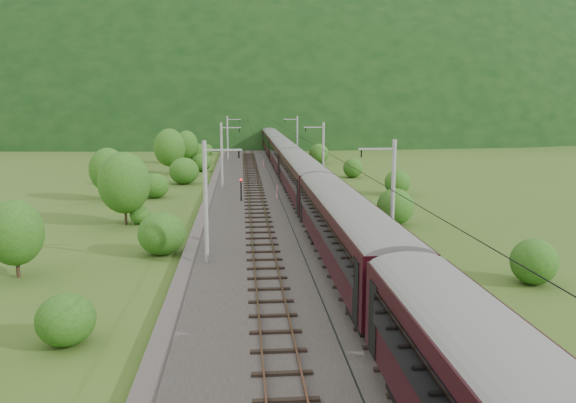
{
  "coord_description": "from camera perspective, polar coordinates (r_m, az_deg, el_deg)",
  "views": [
    {
      "loc": [
        -3.86,
        -36.17,
        10.73
      ],
      "look_at": [
        -0.04,
        9.41,
        2.6
      ],
      "focal_mm": 35.0,
      "sensor_mm": 36.0,
      "label": 1
    }
  ],
  "objects": [
    {
      "name": "track_left",
      "position": [
        47.34,
        -2.91,
        -2.57
      ],
      "size": [
        2.4,
        220.0,
        0.27
      ],
      "color": "brown",
      "rests_on": "railbed"
    },
    {
      "name": "catenary_right",
      "position": [
        69.18,
        3.53,
        4.89
      ],
      "size": [
        2.54,
        192.28,
        8.0
      ],
      "color": "gray",
      "rests_on": "railbed"
    },
    {
      "name": "hazard_post_far",
      "position": [
        61.48,
        -1.11,
        0.99
      ],
      "size": [
        0.15,
        0.15,
        1.44
      ],
      "primitive_type": "cylinder",
      "color": "red",
      "rests_on": "railbed"
    },
    {
      "name": "signal",
      "position": [
        60.0,
        -4.8,
        1.4
      ],
      "size": [
        0.27,
        0.27,
        2.41
      ],
      "color": "black",
      "rests_on": "railbed"
    },
    {
      "name": "track_right",
      "position": [
        47.73,
        2.86,
        -2.47
      ],
      "size": [
        2.4,
        220.0,
        0.27
      ],
      "color": "brown",
      "rests_on": "railbed"
    },
    {
      "name": "vegetation_left",
      "position": [
        57.12,
        -15.34,
        1.66
      ],
      "size": [
        12.64,
        147.57,
        6.81
      ],
      "color": "#244D14",
      "rests_on": "ground"
    },
    {
      "name": "catenary_left",
      "position": [
        68.49,
        -6.69,
        4.79
      ],
      "size": [
        2.54,
        192.28,
        8.0
      ],
      "color": "gray",
      "rests_on": "railbed"
    },
    {
      "name": "ground",
      "position": [
        37.92,
        1.25,
        -6.36
      ],
      "size": [
        600.0,
        600.0,
        0.0
      ],
      "primitive_type": "plane",
      "color": "#335119",
      "rests_on": "ground"
    },
    {
      "name": "hazard_post_near",
      "position": [
        91.61,
        -2.47,
        3.97
      ],
      "size": [
        0.15,
        0.15,
        1.39
      ],
      "primitive_type": "cylinder",
      "color": "red",
      "rests_on": "railbed"
    },
    {
      "name": "vegetation_right",
      "position": [
        54.49,
        11.13,
        0.05
      ],
      "size": [
        7.81,
        103.17,
        3.17
      ],
      "color": "#244D14",
      "rests_on": "ground"
    },
    {
      "name": "mountain_ridge",
      "position": [
        355.83,
        -24.06,
        7.49
      ],
      "size": [
        336.0,
        280.0,
        132.0
      ],
      "primitive_type": "ellipsoid",
      "color": "black",
      "rests_on": "ground"
    },
    {
      "name": "overhead_wires",
      "position": [
        46.47,
        -0.02,
        5.6
      ],
      "size": [
        4.83,
        198.0,
        0.03
      ],
      "color": "black",
      "rests_on": "ground"
    },
    {
      "name": "mountain_main",
      "position": [
        296.39,
        -4.08,
        7.98
      ],
      "size": [
        504.0,
        360.0,
        244.0
      ],
      "primitive_type": "ellipsoid",
      "color": "black",
      "rests_on": "ground"
    },
    {
      "name": "train",
      "position": [
        81.57,
        -0.38,
        5.18
      ],
      "size": [
        3.21,
        177.6,
        5.6
      ],
      "color": "black",
      "rests_on": "ground"
    },
    {
      "name": "railbed",
      "position": [
        47.52,
        -0.01,
        -2.78
      ],
      "size": [
        14.0,
        220.0,
        0.3
      ],
      "primitive_type": "cube",
      "color": "#38332D",
      "rests_on": "ground"
    }
  ]
}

